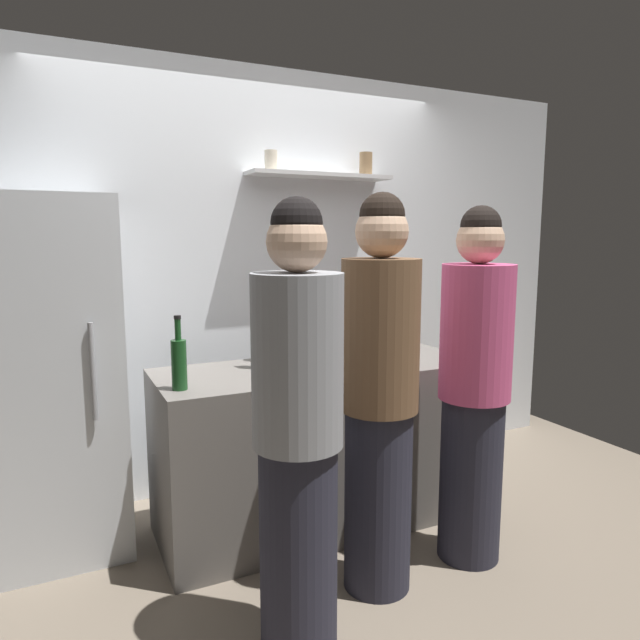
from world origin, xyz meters
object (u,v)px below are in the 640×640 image
at_px(baking_pan, 354,365).
at_px(person_grey_hoodie, 298,433).
at_px(utensil_holder, 284,361).
at_px(person_pink_top, 474,389).
at_px(wine_bottle_green_glass, 179,362).
at_px(water_bottle_plastic, 263,341).
at_px(wine_bottle_pale_glass, 258,345).
at_px(refrigerator, 49,378).
at_px(person_brown_jacket, 379,398).

height_order(baking_pan, person_grey_hoodie, person_grey_hoodie).
height_order(utensil_holder, person_pink_top, person_pink_top).
height_order(baking_pan, utensil_holder, utensil_holder).
relative_size(wine_bottle_green_glass, water_bottle_plastic, 1.34).
bearing_deg(utensil_holder, wine_bottle_pale_glass, 121.66).
bearing_deg(refrigerator, person_grey_hoodie, -54.67).
xyz_separation_m(wine_bottle_pale_glass, person_brown_jacket, (0.30, -0.75, -0.13)).
distance_m(baking_pan, utensil_holder, 0.37).
xyz_separation_m(water_bottle_plastic, person_brown_jacket, (0.21, -0.91, -0.12)).
distance_m(refrigerator, utensil_holder, 1.16).
relative_size(water_bottle_plastic, person_pink_top, 0.15).
distance_m(wine_bottle_green_glass, person_brown_jacket, 0.92).
height_order(refrigerator, wine_bottle_green_glass, refrigerator).
bearing_deg(refrigerator, person_brown_jacket, -37.16).
xyz_separation_m(wine_bottle_green_glass, person_brown_jacket, (0.76, -0.49, -0.13)).
distance_m(wine_bottle_pale_glass, person_brown_jacket, 0.81).
distance_m(utensil_holder, water_bottle_plastic, 0.31).
relative_size(refrigerator, person_pink_top, 1.03).
bearing_deg(water_bottle_plastic, person_pink_top, -50.22).
bearing_deg(person_grey_hoodie, water_bottle_plastic, 113.69).
relative_size(wine_bottle_pale_glass, person_brown_jacket, 0.18).
distance_m(baking_pan, person_grey_hoodie, 0.92).
distance_m(wine_bottle_pale_glass, person_grey_hoodie, 0.96).
bearing_deg(person_grey_hoodie, wine_bottle_pale_glass, 116.73).
height_order(wine_bottle_green_glass, person_grey_hoodie, person_grey_hoodie).
distance_m(refrigerator, person_pink_top, 2.08).
xyz_separation_m(utensil_holder, water_bottle_plastic, (-0.00, 0.31, 0.05)).
bearing_deg(person_pink_top, person_grey_hoodie, -60.92).
bearing_deg(wine_bottle_green_glass, refrigerator, 137.53).
xyz_separation_m(refrigerator, person_grey_hoodie, (0.83, -1.18, -0.03)).
bearing_deg(person_grey_hoodie, person_brown_jacket, 59.11).
bearing_deg(wine_bottle_green_glass, baking_pan, 0.38).
bearing_deg(refrigerator, wine_bottle_green_glass, -42.47).
bearing_deg(water_bottle_plastic, utensil_holder, -89.78).
relative_size(refrigerator, wine_bottle_green_glass, 5.18).
height_order(utensil_holder, person_grey_hoodie, person_grey_hoodie).
xyz_separation_m(wine_bottle_pale_glass, person_grey_hoodie, (-0.17, -0.93, -0.15)).
height_order(refrigerator, wine_bottle_pale_glass, refrigerator).
relative_size(person_pink_top, person_brown_jacket, 0.98).
xyz_separation_m(baking_pan, person_brown_jacket, (-0.15, -0.50, -0.03)).
height_order(wine_bottle_pale_glass, person_brown_jacket, person_brown_jacket).
bearing_deg(refrigerator, wine_bottle_pale_glass, -13.49).
height_order(refrigerator, person_pink_top, refrigerator).
distance_m(utensil_holder, person_pink_top, 0.95).
distance_m(utensil_holder, wine_bottle_green_glass, 0.57).
bearing_deg(utensil_holder, person_pink_top, -38.17).
xyz_separation_m(person_pink_top, person_grey_hoodie, (-1.01, -0.20, -0.00)).
distance_m(person_pink_top, person_brown_jacket, 0.54).
height_order(water_bottle_plastic, person_pink_top, person_pink_top).
xyz_separation_m(wine_bottle_green_glass, person_pink_top, (1.30, -0.48, -0.16)).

